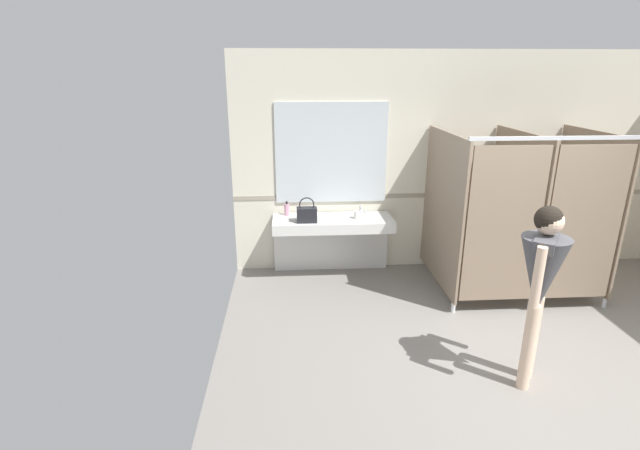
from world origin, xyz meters
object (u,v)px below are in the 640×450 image
(person_standing, at_px, (541,276))
(paper_cup, at_px, (357,215))
(handbag, at_px, (307,214))
(soap_dispenser, at_px, (287,209))

(person_standing, bearing_deg, paper_cup, 117.35)
(handbag, bearing_deg, person_standing, -50.30)
(handbag, distance_m, paper_cup, 0.68)
(handbag, bearing_deg, paper_cup, 8.27)
(paper_cup, bearing_deg, handbag, -171.73)
(person_standing, xyz_separation_m, paper_cup, (-1.23, 2.39, -0.17))
(soap_dispenser, relative_size, paper_cup, 1.77)
(soap_dispenser, bearing_deg, paper_cup, -13.51)
(person_standing, distance_m, paper_cup, 2.69)
(person_standing, bearing_deg, handbag, 129.70)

